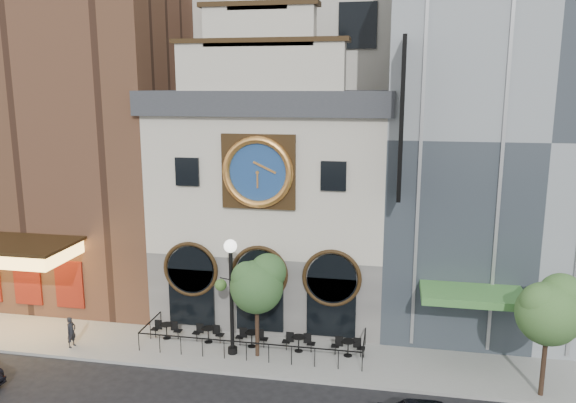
{
  "coord_description": "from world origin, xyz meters",
  "views": [
    {
      "loc": [
        6.36,
        -21.88,
        12.54
      ],
      "look_at": [
        1.04,
        6.0,
        6.72
      ],
      "focal_mm": 35.0,
      "sensor_mm": 36.0,
      "label": 1
    }
  ],
  "objects_px": {
    "bistro_2": "(252,338)",
    "bistro_3": "(299,342)",
    "bistro_0": "(167,330)",
    "bistro_1": "(208,333)",
    "tree_left": "(258,282)",
    "bistro_4": "(348,347)",
    "pedestrian": "(71,332)",
    "lamppost": "(231,284)",
    "tree_right": "(550,308)"
  },
  "relations": [
    {
      "from": "pedestrian",
      "to": "tree_left",
      "type": "distance_m",
      "value": 9.58
    },
    {
      "from": "bistro_2",
      "to": "tree_left",
      "type": "relative_size",
      "value": 0.32
    },
    {
      "from": "bistro_2",
      "to": "lamppost",
      "type": "height_order",
      "value": "lamppost"
    },
    {
      "from": "bistro_0",
      "to": "pedestrian",
      "type": "relative_size",
      "value": 1.05
    },
    {
      "from": "bistro_4",
      "to": "tree_left",
      "type": "height_order",
      "value": "tree_left"
    },
    {
      "from": "lamppost",
      "to": "bistro_0",
      "type": "bearing_deg",
      "value": -174.47
    },
    {
      "from": "bistro_0",
      "to": "bistro_3",
      "type": "distance_m",
      "value": 6.74
    },
    {
      "from": "bistro_4",
      "to": "tree_left",
      "type": "bearing_deg",
      "value": -170.06
    },
    {
      "from": "bistro_1",
      "to": "tree_left",
      "type": "xyz_separation_m",
      "value": [
        2.76,
        -0.87,
        3.14
      ]
    },
    {
      "from": "bistro_2",
      "to": "tree_right",
      "type": "relative_size",
      "value": 0.31
    },
    {
      "from": "pedestrian",
      "to": "tree_right",
      "type": "xyz_separation_m",
      "value": [
        21.35,
        -0.33,
        3.0
      ]
    },
    {
      "from": "bistro_1",
      "to": "tree_left",
      "type": "bearing_deg",
      "value": -17.51
    },
    {
      "from": "bistro_2",
      "to": "lamppost",
      "type": "xyz_separation_m",
      "value": [
        -0.73,
        -0.83,
        2.99
      ]
    },
    {
      "from": "pedestrian",
      "to": "tree_left",
      "type": "bearing_deg",
      "value": -74.43
    },
    {
      "from": "bistro_1",
      "to": "tree_right",
      "type": "distance_m",
      "value": 15.48
    },
    {
      "from": "bistro_3",
      "to": "tree_right",
      "type": "bearing_deg",
      "value": -10.28
    },
    {
      "from": "bistro_0",
      "to": "pedestrian",
      "type": "xyz_separation_m",
      "value": [
        -4.16,
        -1.72,
        0.29
      ]
    },
    {
      "from": "tree_right",
      "to": "bistro_2",
      "type": "bearing_deg",
      "value": 171.31
    },
    {
      "from": "bistro_0",
      "to": "lamppost",
      "type": "xyz_separation_m",
      "value": [
        3.7,
        -0.93,
        2.99
      ]
    },
    {
      "from": "pedestrian",
      "to": "bistro_0",
      "type": "bearing_deg",
      "value": -57.1
    },
    {
      "from": "bistro_4",
      "to": "pedestrian",
      "type": "relative_size",
      "value": 1.05
    },
    {
      "from": "bistro_1",
      "to": "bistro_2",
      "type": "xyz_separation_m",
      "value": [
        2.23,
        -0.06,
        0.0
      ]
    },
    {
      "from": "bistro_0",
      "to": "tree_right",
      "type": "relative_size",
      "value": 0.31
    },
    {
      "from": "bistro_0",
      "to": "bistro_1",
      "type": "relative_size",
      "value": 1.0
    },
    {
      "from": "pedestrian",
      "to": "bistro_4",
      "type": "bearing_deg",
      "value": -72.91
    },
    {
      "from": "bistro_1",
      "to": "lamppost",
      "type": "height_order",
      "value": "lamppost"
    },
    {
      "from": "bistro_2",
      "to": "tree_left",
      "type": "height_order",
      "value": "tree_left"
    },
    {
      "from": "bistro_1",
      "to": "lamppost",
      "type": "xyz_separation_m",
      "value": [
        1.5,
        -0.9,
        2.99
      ]
    },
    {
      "from": "bistro_2",
      "to": "bistro_3",
      "type": "relative_size",
      "value": 1.0
    },
    {
      "from": "bistro_1",
      "to": "pedestrian",
      "type": "bearing_deg",
      "value": -165.16
    },
    {
      "from": "bistro_1",
      "to": "tree_left",
      "type": "distance_m",
      "value": 4.27
    },
    {
      "from": "bistro_1",
      "to": "pedestrian",
      "type": "xyz_separation_m",
      "value": [
        -6.35,
        -1.68,
        0.29
      ]
    },
    {
      "from": "bistro_1",
      "to": "bistro_0",
      "type": "bearing_deg",
      "value": 179.14
    },
    {
      "from": "bistro_3",
      "to": "lamppost",
      "type": "relative_size",
      "value": 0.28
    },
    {
      "from": "bistro_3",
      "to": "bistro_4",
      "type": "xyz_separation_m",
      "value": [
        2.35,
        -0.03,
        0.0
      ]
    },
    {
      "from": "bistro_3",
      "to": "bistro_4",
      "type": "relative_size",
      "value": 1.0
    },
    {
      "from": "lamppost",
      "to": "bistro_1",
      "type": "bearing_deg",
      "value": 168.82
    },
    {
      "from": "lamppost",
      "to": "tree_right",
      "type": "distance_m",
      "value": 13.54
    },
    {
      "from": "bistro_1",
      "to": "tree_right",
      "type": "xyz_separation_m",
      "value": [
        15.0,
        -2.01,
        3.29
      ]
    },
    {
      "from": "bistro_1",
      "to": "lamppost",
      "type": "relative_size",
      "value": 0.28
    },
    {
      "from": "tree_left",
      "to": "bistro_2",
      "type": "bearing_deg",
      "value": 123.28
    },
    {
      "from": "bistro_0",
      "to": "lamppost",
      "type": "distance_m",
      "value": 4.85
    },
    {
      "from": "bistro_4",
      "to": "tree_left",
      "type": "distance_m",
      "value": 5.24
    },
    {
      "from": "tree_left",
      "to": "pedestrian",
      "type": "bearing_deg",
      "value": -174.9
    },
    {
      "from": "bistro_3",
      "to": "tree_right",
      "type": "xyz_separation_m",
      "value": [
        10.45,
        -1.89,
        3.29
      ]
    },
    {
      "from": "bistro_0",
      "to": "lamppost",
      "type": "relative_size",
      "value": 0.28
    },
    {
      "from": "bistro_3",
      "to": "pedestrian",
      "type": "xyz_separation_m",
      "value": [
        -10.9,
        -1.56,
        0.29
      ]
    },
    {
      "from": "bistro_0",
      "to": "bistro_3",
      "type": "height_order",
      "value": "same"
    },
    {
      "from": "bistro_0",
      "to": "bistro_4",
      "type": "height_order",
      "value": "same"
    },
    {
      "from": "bistro_4",
      "to": "lamppost",
      "type": "bearing_deg",
      "value": -172.06
    }
  ]
}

